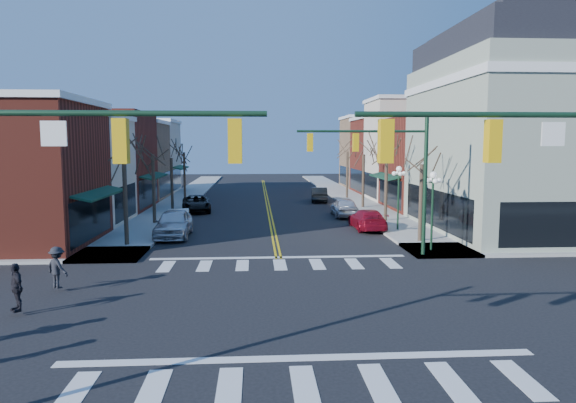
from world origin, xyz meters
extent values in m
plane|color=black|center=(0.00, 0.00, 0.00)|extent=(160.00, 160.00, 0.00)
cube|color=#9E9B93|center=(-8.75, 20.00, 0.07)|extent=(3.50, 70.00, 0.15)
cube|color=#9E9B93|center=(8.75, 20.00, 0.07)|extent=(3.50, 70.00, 0.15)
cube|color=beige|center=(-15.50, 19.50, 3.75)|extent=(10.00, 7.00, 7.50)
cube|color=maroon|center=(-15.50, 27.50, 4.25)|extent=(10.00, 9.00, 8.50)
cube|color=#9D7856|center=(-15.50, 35.75, 3.90)|extent=(10.00, 7.50, 7.80)
cube|color=beige|center=(-15.50, 43.50, 4.10)|extent=(10.00, 8.00, 8.20)
cube|color=maroon|center=(15.50, 25.75, 4.00)|extent=(10.00, 8.50, 8.00)
cube|color=beige|center=(15.50, 33.50, 5.00)|extent=(10.00, 7.00, 10.00)
cube|color=maroon|center=(15.50, 41.00, 4.25)|extent=(10.00, 8.00, 8.50)
cube|color=#9D7856|center=(15.50, 49.00, 4.50)|extent=(10.00, 8.00, 9.00)
cube|color=#939E89|center=(16.50, 14.50, 5.50)|extent=(12.00, 14.00, 11.00)
cube|color=white|center=(16.50, 14.50, 9.60)|extent=(12.25, 14.25, 0.50)
cube|color=black|center=(16.50, 14.50, 11.90)|extent=(11.40, 13.40, 1.80)
cube|color=black|center=(16.50, 14.50, 13.00)|extent=(9.80, 11.80, 0.60)
cylinder|color=#14331E|center=(-4.15, -7.40, 6.40)|extent=(6.50, 0.12, 0.12)
cube|color=gold|center=(-3.83, -7.40, 5.85)|extent=(0.28, 0.28, 0.90)
cube|color=gold|center=(-1.55, -7.40, 5.85)|extent=(0.28, 0.28, 0.90)
cylinder|color=#14331E|center=(4.15, -7.40, 6.40)|extent=(6.50, 0.12, 0.12)
cube|color=gold|center=(3.83, -7.40, 5.85)|extent=(0.28, 0.28, 0.90)
cube|color=gold|center=(1.55, -7.40, 5.85)|extent=(0.28, 0.28, 0.90)
cylinder|color=#14331E|center=(7.40, 7.40, 3.60)|extent=(0.20, 0.20, 7.20)
cylinder|color=#14331E|center=(4.15, 7.40, 6.40)|extent=(6.50, 0.12, 0.12)
cube|color=gold|center=(3.83, 7.40, 5.85)|extent=(0.28, 0.28, 0.90)
cube|color=gold|center=(1.55, 7.40, 5.85)|extent=(0.28, 0.28, 0.90)
cylinder|color=#14331E|center=(8.20, 8.50, 2.00)|extent=(0.12, 0.12, 4.00)
sphere|color=white|center=(8.20, 8.50, 4.15)|extent=(0.36, 0.36, 0.36)
cylinder|color=#14331E|center=(8.20, 15.00, 2.00)|extent=(0.12, 0.12, 4.00)
sphere|color=white|center=(8.20, 15.00, 4.15)|extent=(0.36, 0.36, 0.36)
cylinder|color=#382B21|center=(-8.40, 11.00, 2.38)|extent=(0.24, 0.24, 4.76)
cylinder|color=#382B21|center=(-8.40, 19.00, 2.52)|extent=(0.24, 0.24, 5.04)
cylinder|color=#382B21|center=(-8.40, 27.00, 2.27)|extent=(0.24, 0.24, 4.55)
cylinder|color=#382B21|center=(-8.40, 35.00, 2.45)|extent=(0.24, 0.24, 4.90)
cylinder|color=#382B21|center=(8.40, 11.00, 2.31)|extent=(0.24, 0.24, 4.62)
cylinder|color=#382B21|center=(8.40, 19.00, 2.59)|extent=(0.24, 0.24, 5.18)
cylinder|color=#382B21|center=(8.40, 27.00, 2.42)|extent=(0.24, 0.24, 4.83)
cylinder|color=#382B21|center=(8.40, 35.00, 2.48)|extent=(0.24, 0.24, 4.97)
imported|color=silver|center=(-6.25, 13.94, 0.86)|extent=(2.08, 5.06, 1.72)
imported|color=silver|center=(-6.40, 17.02, 0.66)|extent=(1.91, 4.16, 1.32)
imported|color=black|center=(-6.21, 25.84, 0.70)|extent=(2.96, 5.30, 1.40)
imported|color=maroon|center=(6.40, 16.02, 0.69)|extent=(1.98, 4.76, 1.37)
imported|color=silver|center=(5.89, 22.17, 0.77)|extent=(1.86, 4.51, 1.53)
imported|color=black|center=(5.19, 32.82, 0.72)|extent=(1.90, 4.48, 1.44)
imported|color=black|center=(-9.24, -0.49, 0.98)|extent=(0.93, 1.00, 1.65)
imported|color=black|center=(-8.93, 2.29, 0.97)|extent=(1.22, 1.10, 1.64)
camera|label=1|loc=(-1.14, -17.91, 5.81)|focal=32.00mm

